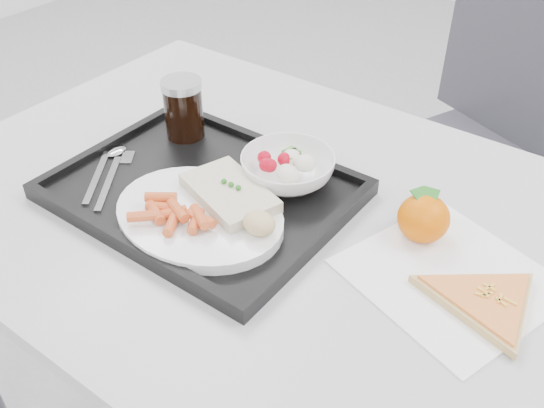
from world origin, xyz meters
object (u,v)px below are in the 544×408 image
(chair, at_px, (483,123))
(dinner_plate, at_px, (199,216))
(pizza_slice, at_px, (485,301))
(tangerine, at_px, (423,218))
(salad_bowl, at_px, (288,169))
(table, at_px, (281,241))
(tray, at_px, (203,191))
(cola_glass, at_px, (183,107))

(chair, bearing_deg, dinner_plate, -97.62)
(dinner_plate, height_order, pizza_slice, dinner_plate)
(chair, bearing_deg, pizza_slice, -71.84)
(dinner_plate, bearing_deg, tangerine, 33.15)
(salad_bowl, bearing_deg, dinner_plate, -105.97)
(table, xyz_separation_m, chair, (0.06, 0.84, -0.15))
(chair, xyz_separation_m, pizza_slice, (0.28, -0.85, 0.22))
(chair, xyz_separation_m, tangerine, (0.15, -0.77, 0.25))
(table, relative_size, dinner_plate, 4.44)
(tray, xyz_separation_m, dinner_plate, (0.05, -0.06, 0.02))
(cola_glass, bearing_deg, dinner_plate, -42.37)
(tray, height_order, salad_bowl, salad_bowl)
(table, bearing_deg, dinner_plate, -123.00)
(tray, bearing_deg, cola_glass, 141.63)
(dinner_plate, xyz_separation_m, tangerine, (0.28, 0.18, 0.01))
(table, xyz_separation_m, dinner_plate, (-0.07, -0.11, 0.09))
(cola_glass, xyz_separation_m, tangerine, (0.46, 0.01, -0.04))
(salad_bowl, height_order, pizza_slice, salad_bowl)
(tray, relative_size, cola_glass, 4.17)
(cola_glass, height_order, pizza_slice, cola_glass)
(cola_glass, bearing_deg, salad_bowl, -1.92)
(dinner_plate, distance_m, salad_bowl, 0.17)
(table, height_order, tray, tray)
(dinner_plate, bearing_deg, chair, 82.38)
(chair, height_order, tray, chair)
(pizza_slice, bearing_deg, dinner_plate, -166.05)
(table, relative_size, pizza_slice, 5.08)
(tray, bearing_deg, salad_bowl, 45.24)
(chair, distance_m, salad_bowl, 0.83)
(table, distance_m, chair, 0.85)
(chair, height_order, salad_bowl, chair)
(cola_glass, height_order, tangerine, cola_glass)
(salad_bowl, distance_m, pizza_slice, 0.36)
(tray, relative_size, pizza_slice, 1.91)
(dinner_plate, bearing_deg, tray, 129.18)
(tray, bearing_deg, tangerine, 19.62)
(chair, distance_m, dinner_plate, 0.98)
(table, relative_size, tangerine, 12.67)
(pizza_slice, bearing_deg, tray, -175.38)
(tangerine, relative_size, pizza_slice, 0.40)
(cola_glass, bearing_deg, tangerine, 1.23)
(chair, height_order, cola_glass, chair)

